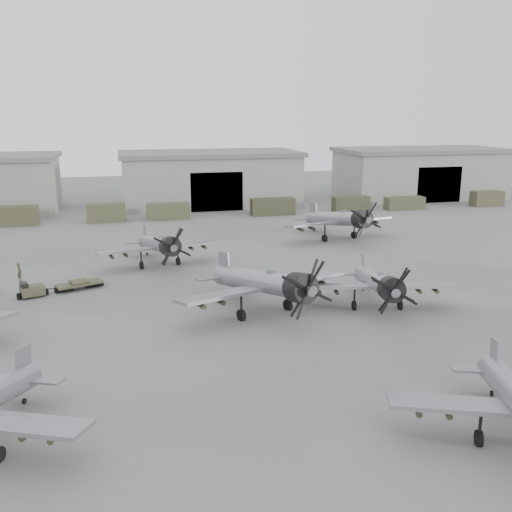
{
  "coord_description": "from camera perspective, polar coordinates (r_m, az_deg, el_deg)",
  "views": [
    {
      "loc": [
        -14.41,
        -31.17,
        14.97
      ],
      "look_at": [
        -3.0,
        16.61,
        2.5
      ],
      "focal_mm": 40.0,
      "sensor_mm": 36.0,
      "label": 1
    }
  ],
  "objects": [
    {
      "name": "tug_trailer",
      "position": [
        51.18,
        -19.85,
        -3.04
      ],
      "size": [
        6.78,
        3.66,
        1.37
      ],
      "rotation": [
        0.0,
        0.0,
        0.37
      ],
      "color": "#44422C",
      "rests_on": "ground"
    },
    {
      "name": "support_truck_2",
      "position": [
        82.34,
        -14.73,
        4.21
      ],
      "size": [
        5.25,
        2.2,
        2.59
      ],
      "primitive_type": "cube",
      "color": "#43452D",
      "rests_on": "ground"
    },
    {
      "name": "aircraft_mid_2",
      "position": [
        44.82,
        12.17,
        -2.67
      ],
      "size": [
        12.05,
        10.85,
        4.78
      ],
      "rotation": [
        0.0,
        0.0,
        -0.2
      ],
      "color": "#989BA0",
      "rests_on": "ground"
    },
    {
      "name": "support_truck_3",
      "position": [
        82.59,
        -8.79,
        4.43
      ],
      "size": [
        5.98,
        2.2,
        2.28
      ],
      "primitive_type": "cube",
      "color": "#45462E",
      "rests_on": "ground"
    },
    {
      "name": "ground",
      "position": [
        37.46,
        10.57,
        -9.57
      ],
      "size": [
        220.0,
        220.0,
        0.0
      ],
      "primitive_type": "plane",
      "color": "#5C5C5A",
      "rests_on": "ground"
    },
    {
      "name": "support_truck_4",
      "position": [
        85.2,
        1.68,
        4.96
      ],
      "size": [
        6.52,
        2.2,
        2.48
      ],
      "primitive_type": "cube",
      "color": "#373825",
      "rests_on": "ground"
    },
    {
      "name": "support_truck_1",
      "position": [
        83.52,
        -23.04,
        3.7
      ],
      "size": [
        6.28,
        2.2,
        2.64
      ],
      "primitive_type": "cube",
      "color": "#3F402A",
      "rests_on": "ground"
    },
    {
      "name": "ground_crew",
      "position": [
        55.89,
        -22.56,
        -1.49
      ],
      "size": [
        0.6,
        0.73,
        1.74
      ],
      "primitive_type": "imported",
      "rotation": [
        0.0,
        0.0,
        1.9
      ],
      "color": "#3C3927",
      "rests_on": "ground"
    },
    {
      "name": "hangar_right",
      "position": [
        107.39,
        16.02,
        8.03
      ],
      "size": [
        29.0,
        14.8,
        8.7
      ],
      "color": "gray",
      "rests_on": "ground"
    },
    {
      "name": "support_truck_7",
      "position": [
        100.83,
        22.1,
        5.36
      ],
      "size": [
        5.17,
        2.2,
        2.42
      ],
      "primitive_type": "cube",
      "color": "#47472E",
      "rests_on": "ground"
    },
    {
      "name": "aircraft_far_0",
      "position": [
        56.8,
        -9.61,
        1.09
      ],
      "size": [
        12.43,
        11.19,
        4.93
      ],
      "rotation": [
        0.0,
        0.0,
        0.2
      ],
      "color": "gray",
      "rests_on": "ground"
    },
    {
      "name": "aircraft_mid_1",
      "position": [
        42.52,
        1.05,
        -2.73
      ],
      "size": [
        13.96,
        12.59,
        5.62
      ],
      "rotation": [
        0.0,
        0.0,
        0.34
      ],
      "color": "gray",
      "rests_on": "ground"
    },
    {
      "name": "hangar_center",
      "position": [
        94.84,
        -4.65,
        7.78
      ],
      "size": [
        29.0,
        14.8,
        8.7
      ],
      "color": "gray",
      "rests_on": "ground"
    },
    {
      "name": "aircraft_far_1",
      "position": [
        68.62,
        8.48,
        3.65
      ],
      "size": [
        14.05,
        12.65,
        5.58
      ],
      "rotation": [
        0.0,
        0.0,
        0.22
      ],
      "color": "gray",
      "rests_on": "ground"
    },
    {
      "name": "support_truck_5",
      "position": [
        89.23,
        9.46,
        5.16
      ],
      "size": [
        5.61,
        2.2,
        2.37
      ],
      "primitive_type": "cube",
      "color": "#383A26",
      "rests_on": "ground"
    },
    {
      "name": "support_truck_6",
      "position": [
        93.13,
        14.62,
        5.14
      ],
      "size": [
        6.18,
        2.2,
        1.96
      ],
      "primitive_type": "cube",
      "color": "#42462E",
      "rests_on": "ground"
    }
  ]
}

